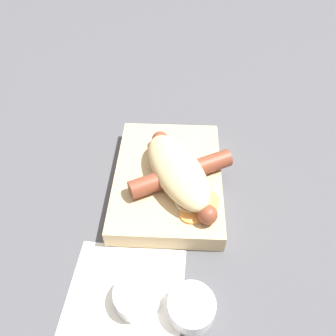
{
  "coord_description": "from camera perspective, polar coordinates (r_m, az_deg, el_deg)",
  "views": [
    {
      "loc": [
        0.33,
        0.01,
        0.4
      ],
      "look_at": [
        0.0,
        0.0,
        0.04
      ],
      "focal_mm": 35.0,
      "sensor_mm": 36.0,
      "label": 1
    }
  ],
  "objects": [
    {
      "name": "ground_plane",
      "position": [
        0.52,
        -0.0,
        -3.03
      ],
      "size": [
        3.0,
        3.0,
        0.0
      ],
      "primitive_type": "plane",
      "color": "#4C4C51"
    },
    {
      "name": "condiment_cup_near",
      "position": [
        0.42,
        -5.36,
        -21.47
      ],
      "size": [
        0.06,
        0.06,
        0.03
      ],
      "color": "white",
      "rests_on": "ground_plane"
    },
    {
      "name": "condiment_cup_far",
      "position": [
        0.41,
        4.07,
        -23.16
      ],
      "size": [
        0.06,
        0.06,
        0.03
      ],
      "color": "white",
      "rests_on": "ground_plane"
    },
    {
      "name": "napkin",
      "position": [
        0.43,
        -7.56,
        -21.49
      ],
      "size": [
        0.15,
        0.15,
        0.0
      ],
      "color": "white",
      "rests_on": "ground_plane"
    },
    {
      "name": "pickled_veggies",
      "position": [
        0.46,
        4.75,
        -6.13
      ],
      "size": [
        0.07,
        0.07,
        0.0
      ],
      "color": "#F99E4C",
      "rests_on": "food_tray"
    },
    {
      "name": "food_tray",
      "position": [
        0.51,
        -0.0,
        -1.93
      ],
      "size": [
        0.23,
        0.16,
        0.03
      ],
      "color": "tan",
      "rests_on": "ground_plane"
    },
    {
      "name": "sausage",
      "position": [
        0.48,
        2.34,
        -0.93
      ],
      "size": [
        0.17,
        0.15,
        0.03
      ],
      "color": "brown",
      "rests_on": "food_tray"
    },
    {
      "name": "bread_roll",
      "position": [
        0.47,
        1.68,
        -0.39
      ],
      "size": [
        0.17,
        0.13,
        0.04
      ],
      "color": "#DBBC84",
      "rests_on": "food_tray"
    }
  ]
}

